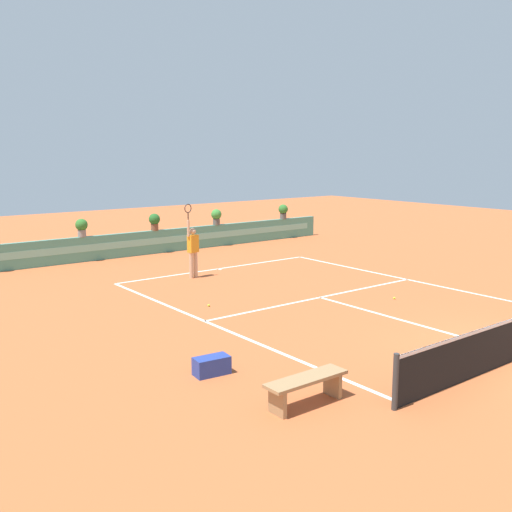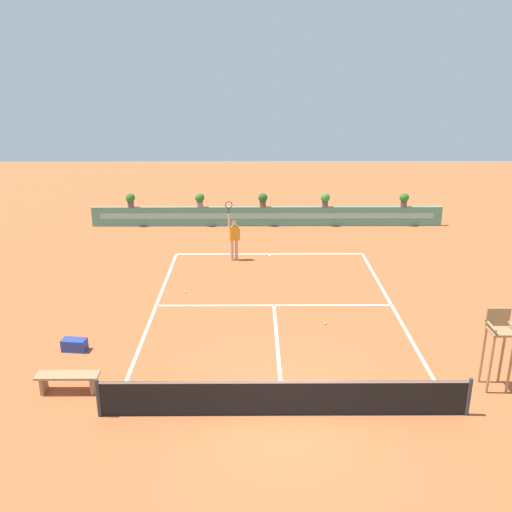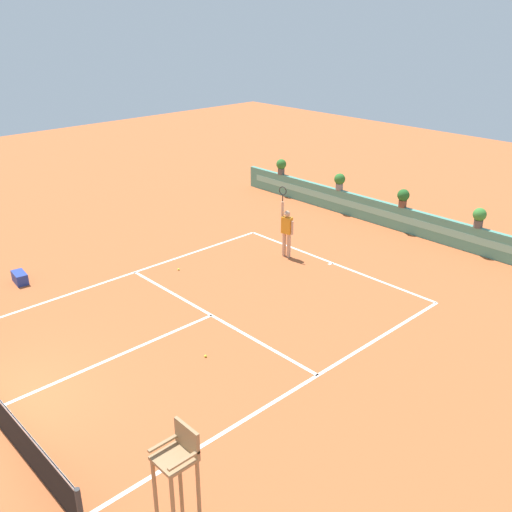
{
  "view_description": "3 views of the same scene",
  "coord_description": "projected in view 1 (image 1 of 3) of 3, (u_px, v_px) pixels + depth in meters",
  "views": [
    {
      "loc": [
        -11.94,
        -5.91,
        4.31
      ],
      "look_at": [
        -0.61,
        8.77,
        1.0
      ],
      "focal_mm": 40.95,
      "sensor_mm": 36.0,
      "label": 1
    },
    {
      "loc": [
        -0.73,
        -11.41,
        8.06
      ],
      "look_at": [
        -0.61,
        8.77,
        1.0
      ],
      "focal_mm": 39.21,
      "sensor_mm": 36.0,
      "label": 2
    },
    {
      "loc": [
        11.62,
        -2.74,
        8.25
      ],
      "look_at": [
        -0.61,
        8.77,
        1.0
      ],
      "focal_mm": 40.33,
      "sensor_mm": 36.0,
      "label": 3
    }
  ],
  "objects": [
    {
      "name": "tennis_player",
      "position": [
        193.0,
        248.0,
        20.11
      ],
      "size": [
        0.61,
        0.28,
        2.58
      ],
      "color": "tan",
      "rests_on": "ground"
    },
    {
      "name": "bench_courtside",
      "position": [
        306.0,
        384.0,
        10.01
      ],
      "size": [
        1.6,
        0.44,
        0.51
      ],
      "color": "#99754C",
      "rests_on": "ground"
    },
    {
      "name": "tennis_ball_near_baseline",
      "position": [
        394.0,
        298.0,
        17.32
      ],
      "size": [
        0.07,
        0.07,
        0.07
      ],
      "primitive_type": "sphere",
      "color": "#CCE033",
      "rests_on": "ground"
    },
    {
      "name": "gear_bag",
      "position": [
        212.0,
        366.0,
        11.43
      ],
      "size": [
        0.74,
        0.44,
        0.36
      ],
      "primitive_type": "cube",
      "rotation": [
        0.0,
        0.0,
        -0.11
      ],
      "color": "navy",
      "rests_on": "ground"
    },
    {
      "name": "court_lines",
      "position": [
        313.0,
        295.0,
        17.78
      ],
      "size": [
        8.32,
        11.94,
        0.01
      ],
      "color": "white",
      "rests_on": "ground"
    },
    {
      "name": "back_wall_barrier",
      "position": [
        160.0,
        241.0,
        25.23
      ],
      "size": [
        18.0,
        0.21,
        1.0
      ],
      "color": "#4C8E7A",
      "rests_on": "ground"
    },
    {
      "name": "potted_plant_right",
      "position": [
        216.0,
        216.0,
        26.85
      ],
      "size": [
        0.48,
        0.48,
        0.72
      ],
      "color": "#514C47",
      "rests_on": "back_wall_barrier"
    },
    {
      "name": "tennis_ball_mid_court",
      "position": [
        209.0,
        305.0,
        16.51
      ],
      "size": [
        0.07,
        0.07,
        0.07
      ],
      "primitive_type": "sphere",
      "color": "#CCE033",
      "rests_on": "ground"
    },
    {
      "name": "ground_plane",
      "position": [
        330.0,
        300.0,
        17.22
      ],
      "size": [
        60.0,
        60.0,
        0.0
      ],
      "primitive_type": "plane",
      "color": "#B2562D"
    },
    {
      "name": "potted_plant_centre",
      "position": [
        154.0,
        221.0,
        24.94
      ],
      "size": [
        0.48,
        0.48,
        0.72
      ],
      "color": "brown",
      "rests_on": "back_wall_barrier"
    },
    {
      "name": "potted_plant_left",
      "position": [
        82.0,
        227.0,
        23.01
      ],
      "size": [
        0.48,
        0.48,
        0.72
      ],
      "color": "gray",
      "rests_on": "back_wall_barrier"
    },
    {
      "name": "potted_plant_far_right",
      "position": [
        283.0,
        211.0,
        29.27
      ],
      "size": [
        0.48,
        0.48,
        0.72
      ],
      "color": "#514C47",
      "rests_on": "back_wall_barrier"
    }
  ]
}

